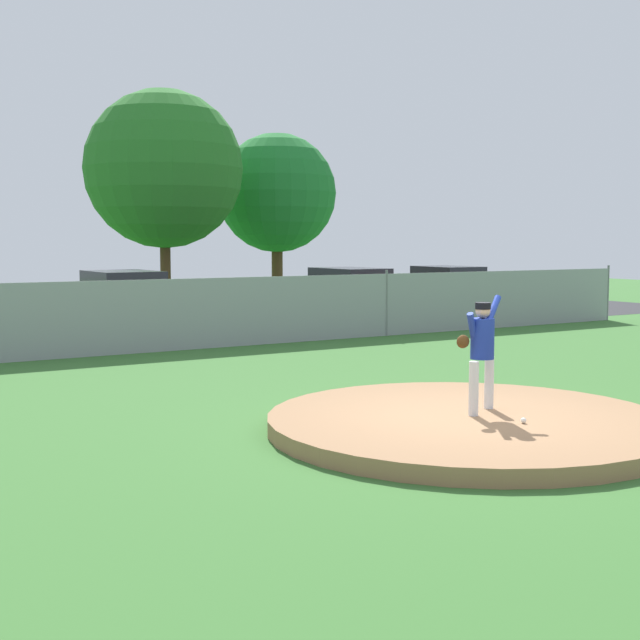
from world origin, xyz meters
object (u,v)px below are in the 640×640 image
at_px(parked_car_champagne, 123,303).
at_px(traffic_cone_orange, 397,311).
at_px(parked_car_red, 350,296).
at_px(baseball, 523,421).
at_px(parked_car_silver, 448,292).
at_px(pitcher_youth, 482,345).

xyz_separation_m(parked_car_champagne, traffic_cone_orange, (9.10, -0.57, -0.56)).
xyz_separation_m(parked_car_red, traffic_cone_orange, (1.86, -0.04, -0.55)).
distance_m(baseball, traffic_cone_orange, 17.27).
relative_size(parked_car_silver, parked_car_champagne, 0.93).
xyz_separation_m(parked_car_red, parked_car_silver, (4.02, -0.01, -0.01)).
height_order(pitcher_youth, parked_car_silver, pitcher_youth).
xyz_separation_m(baseball, parked_car_silver, (11.12, 14.80, 0.55)).
bearing_deg(traffic_cone_orange, baseball, -121.22).
bearing_deg(pitcher_youth, parked_car_silver, 51.53).
bearing_deg(baseball, parked_car_silver, 53.08).
bearing_deg(parked_car_red, traffic_cone_orange, -1.30).
relative_size(parked_car_champagne, traffic_cone_orange, 8.12).
height_order(baseball, parked_car_silver, parked_car_silver).
distance_m(parked_car_red, traffic_cone_orange, 1.94).
height_order(parked_car_red, parked_car_silver, parked_car_red).
height_order(parked_car_silver, parked_car_champagne, parked_car_champagne).
height_order(baseball, parked_car_champagne, parked_car_champagne).
bearing_deg(traffic_cone_orange, parked_car_champagne, 176.41).
bearing_deg(parked_car_champagne, baseball, -89.44).
bearing_deg(parked_car_red, pitcher_youth, -116.84).
height_order(baseball, traffic_cone_orange, traffic_cone_orange).
relative_size(pitcher_youth, parked_car_red, 0.35).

